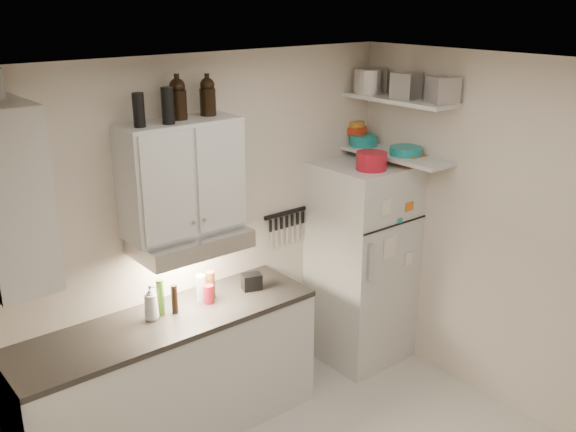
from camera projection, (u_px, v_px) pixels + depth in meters
ceiling at (363, 70)px, 3.16m from camera, size 3.20×3.00×0.02m
back_wall at (209, 234)px, 4.70m from camera, size 3.20×0.02×2.60m
left_wall at (74, 422)px, 2.63m from camera, size 0.02×3.00×2.60m
right_wall at (516, 242)px, 4.55m from camera, size 0.02×3.00×2.60m
base_cabinet at (171, 380)px, 4.43m from camera, size 2.10×0.60×0.88m
countertop at (167, 321)px, 4.27m from camera, size 2.10×0.62×0.04m
upper_cabinet at (182, 177)px, 4.22m from camera, size 0.80×0.33×0.75m
side_cabinet at (6, 196)px, 3.40m from camera, size 0.33×0.55×1.00m
range_hood at (190, 241)px, 4.31m from camera, size 0.76×0.46×0.12m
fridge at (362, 263)px, 5.33m from camera, size 0.70×0.68×1.70m
shelf_hi at (399, 100)px, 4.91m from camera, size 0.30×0.95×0.03m
shelf_lo at (396, 156)px, 5.05m from camera, size 0.30×0.95×0.03m
knife_strip at (286, 213)px, 5.09m from camera, size 0.42×0.02×0.03m
dutch_oven at (371, 161)px, 4.86m from camera, size 0.27×0.27×0.14m
book_stack at (409, 159)px, 5.03m from camera, size 0.19×0.23×0.08m
spice_jar at (369, 158)px, 5.00m from camera, size 0.07×0.07×0.10m
stock_pot at (370, 81)px, 5.10m from camera, size 0.35×0.35×0.19m
tin_a at (406, 86)px, 4.83m from camera, size 0.22×0.21×0.19m
tin_b at (443, 90)px, 4.64m from camera, size 0.24×0.24×0.19m
bowl_teal at (363, 140)px, 5.31m from camera, size 0.22×0.22×0.09m
bowl_orange at (356, 130)px, 5.36m from camera, size 0.18×0.18×0.05m
bowl_yellow at (356, 124)px, 5.34m from camera, size 0.14×0.14×0.04m
plates at (406, 151)px, 5.01m from camera, size 0.28×0.28×0.06m
growler_a at (178, 98)px, 4.09m from camera, size 0.14×0.14×0.27m
growler_b at (208, 96)px, 4.23m from camera, size 0.14×0.14×0.26m
thermos_a at (168, 106)px, 3.95m from camera, size 0.09×0.09×0.23m
thermos_b at (139, 110)px, 3.86m from camera, size 0.08×0.08×0.21m
soap_bottle at (151, 300)px, 4.21m from camera, size 0.14×0.14×0.28m
pepper_mill at (211, 285)px, 4.53m from camera, size 0.08×0.08×0.20m
oil_bottle at (160, 297)px, 4.28m from camera, size 0.05×0.05×0.25m
vinegar_bottle at (175, 299)px, 4.31m from camera, size 0.06×0.06×0.20m
clear_bottle at (201, 288)px, 4.49m from camera, size 0.07×0.07×0.19m
red_jar at (209, 294)px, 4.46m from camera, size 0.09×0.09×0.13m
caddy at (252, 282)px, 4.68m from camera, size 0.16×0.14×0.12m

